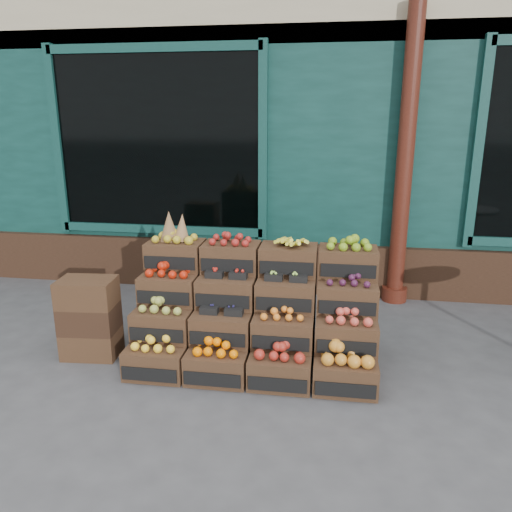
# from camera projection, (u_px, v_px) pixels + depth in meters

# --- Properties ---
(ground) EXTENTS (60.00, 60.00, 0.00)m
(ground) POSITION_uv_depth(u_px,v_px,m) (267.00, 382.00, 4.01)
(ground) COLOR #434346
(ground) RESTS_ON ground
(shop_facade) EXTENTS (12.00, 6.24, 4.80)m
(shop_facade) POSITION_uv_depth(u_px,v_px,m) (310.00, 93.00, 8.19)
(shop_facade) COLOR #103933
(shop_facade) RESTS_ON ground
(crate_display) EXTENTS (2.02, 1.00, 1.26)m
(crate_display) POSITION_uv_depth(u_px,v_px,m) (255.00, 317.00, 4.30)
(crate_display) COLOR #402919
(crate_display) RESTS_ON ground
(spare_crates) EXTENTS (0.50, 0.37, 0.71)m
(spare_crates) POSITION_uv_depth(u_px,v_px,m) (90.00, 318.00, 4.37)
(spare_crates) COLOR #402919
(spare_crates) RESTS_ON ground
(shopkeeper) EXTENTS (0.78, 0.52, 2.10)m
(shopkeeper) POSITION_uv_depth(u_px,v_px,m) (141.00, 194.00, 6.58)
(shopkeeper) COLOR #19591B
(shopkeeper) RESTS_ON ground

